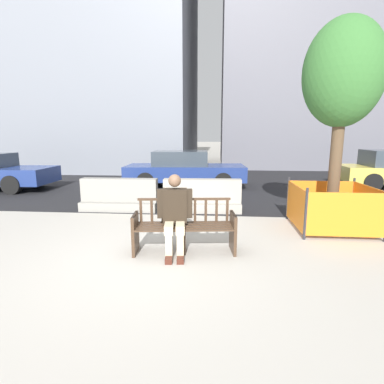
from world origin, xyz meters
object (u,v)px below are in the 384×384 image
Objects in this scene: jersey_barrier_left at (120,197)px; car_sedan_far at (184,169)px; street_tree at (343,76)px; construction_fence at (332,206)px; jersey_barrier_centre at (202,198)px; seated_person at (175,213)px; street_bench at (184,229)px.

car_sedan_far is at bearing 72.14° from jersey_barrier_left.
construction_fence is at bearing -153.43° from street_tree.
jersey_barrier_left is at bearing -178.10° from jersey_barrier_centre.
car_sedan_far reaches higher than seated_person.
seated_person is 3.46m from construction_fence.
street_tree reaches higher than seated_person.
jersey_barrier_centre is (0.30, 2.89, -0.35)m from seated_person.
street_tree is at bearing -54.70° from car_sedan_far.
car_sedan_far reaches higher than street_bench.
car_sedan_far is at bearing 103.14° from jersey_barrier_centre.
car_sedan_far is (1.27, 3.95, 0.33)m from jersey_barrier_left.
car_sedan_far is (-3.68, 5.19, 0.18)m from construction_fence.
seated_person is 0.32× the size of street_tree.
seated_person reaches higher than jersey_barrier_left.
jersey_barrier_left is 0.48× the size of street_tree.
construction_fence is at bearing -25.42° from jersey_barrier_centre.
construction_fence reaches higher than jersey_barrier_centre.
construction_fence is (2.92, 1.50, 0.10)m from street_bench.
jersey_barrier_left is (-1.88, 2.82, -0.35)m from seated_person.
jersey_barrier_centre is 4.11m from street_tree.
seated_person is (-0.15, -0.07, 0.29)m from street_bench.
street_tree is at bearing 26.57° from construction_fence.
street_tree reaches higher than jersey_barrier_left.
jersey_barrier_left is 4.16m from car_sedan_far.
street_tree is 0.90× the size of car_sedan_far.
street_tree is (2.77, -1.32, 2.73)m from jersey_barrier_centre.
street_tree reaches higher than jersey_barrier_centre.
street_tree is at bearing -14.13° from jersey_barrier_left.
car_sedan_far reaches higher than jersey_barrier_left.
street_tree is at bearing 27.17° from street_bench.
street_bench is at bearing -53.62° from jersey_barrier_left.
construction_fence reaches higher than jersey_barrier_left.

